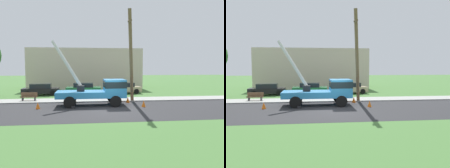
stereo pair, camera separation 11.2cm
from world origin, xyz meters
TOP-DOWN VIEW (x-y plane):
  - ground_plane at (0.00, 12.00)m, footprint 120.00×120.00m
  - road_asphalt at (0.00, 0.00)m, footprint 80.00×8.06m
  - sidewalk_strip at (0.00, 5.31)m, footprint 80.00×2.55m
  - utility_truck at (-0.45, 2.45)m, footprint 6.78×3.20m
  - leaning_utility_pole at (2.53, 3.17)m, footprint 1.23×2.96m
  - traffic_cone_ahead at (3.26, 1.07)m, footprint 0.36×0.36m
  - traffic_cone_behind at (-5.76, 1.17)m, footprint 0.36×0.36m
  - traffic_cone_curbside at (2.31, 3.53)m, footprint 0.36×0.36m
  - parked_sedan_black at (-7.31, 10.36)m, footprint 4.51×2.22m
  - parked_sedan_green at (-2.07, 11.06)m, footprint 4.49×2.16m
  - parked_sedan_tan at (3.22, 10.96)m, footprint 4.50×2.20m
  - park_bench at (-7.50, 5.37)m, footprint 1.60×0.45m
  - lowrise_building_backdrop at (-1.78, 19.64)m, footprint 18.00×6.00m

SIDE VIEW (x-z plane):
  - ground_plane at x=0.00m, z-range 0.00..0.00m
  - road_asphalt at x=0.00m, z-range 0.00..0.01m
  - sidewalk_strip at x=0.00m, z-range 0.00..0.10m
  - traffic_cone_ahead at x=3.26m, z-range 0.00..0.56m
  - traffic_cone_behind at x=-5.76m, z-range 0.00..0.56m
  - traffic_cone_curbside at x=2.31m, z-range 0.00..0.56m
  - park_bench at x=-7.50m, z-range 0.01..0.91m
  - parked_sedan_black at x=-7.31m, z-range 0.00..1.42m
  - parked_sedan_green at x=-2.07m, z-range 0.00..1.42m
  - parked_sedan_tan at x=3.22m, z-range 0.00..1.42m
  - utility_truck at x=-0.45m, z-range -1.58..4.40m
  - lowrise_building_backdrop at x=-1.78m, z-range 0.00..6.40m
  - leaning_utility_pole at x=2.53m, z-range 0.12..8.91m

